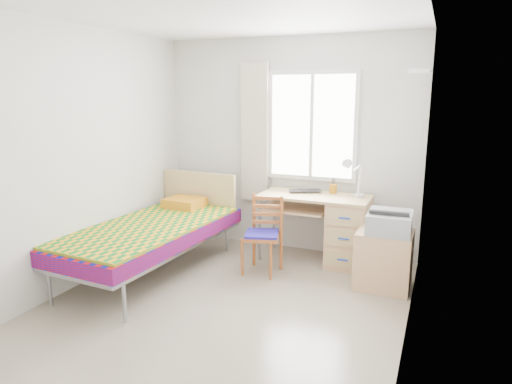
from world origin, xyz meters
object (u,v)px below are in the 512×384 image
(cabinet, at_px, (383,259))
(printer, at_px, (390,222))
(chair, at_px, (264,229))
(desk, at_px, (343,228))
(bed, at_px, (154,231))

(cabinet, bearing_deg, printer, -3.80)
(cabinet, relative_size, printer, 1.19)
(chair, xyz_separation_m, cabinet, (1.27, 0.06, -0.18))
(desk, bearing_deg, chair, -143.52)
(chair, relative_size, printer, 1.72)
(desk, bearing_deg, cabinet, -41.89)
(desk, relative_size, chair, 1.49)
(desk, bearing_deg, bed, -150.51)
(cabinet, bearing_deg, bed, -166.60)
(bed, relative_size, chair, 2.68)
(desk, relative_size, printer, 2.56)
(bed, distance_m, cabinet, 2.44)
(printer, bearing_deg, desk, 138.18)
(chair, height_order, cabinet, chair)
(bed, distance_m, chair, 1.20)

